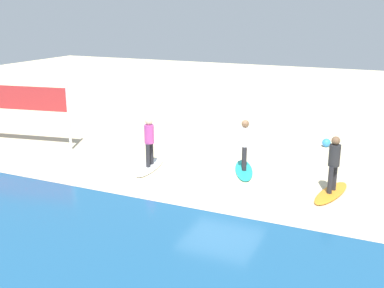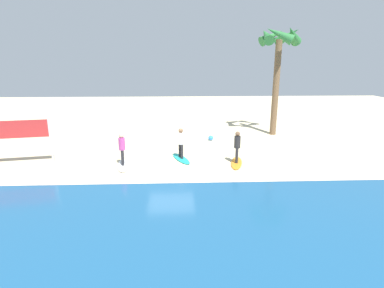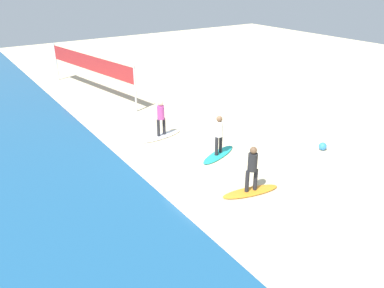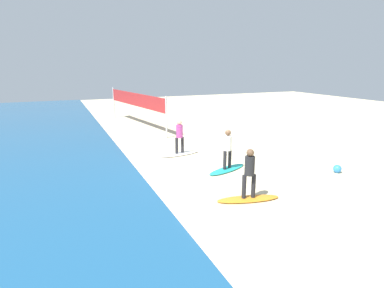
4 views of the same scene
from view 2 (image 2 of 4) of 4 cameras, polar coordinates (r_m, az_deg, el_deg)
ground_plane at (r=16.33m, az=-4.02°, el=-3.42°), size 60.00×60.00×0.00m
surfboard_orange at (r=16.24m, az=8.29°, el=-3.49°), size 0.99×2.17×0.09m
surfer_orange at (r=15.95m, az=8.43°, el=-0.12°), size 0.32×0.45×1.64m
surfboard_teal at (r=16.77m, az=-2.06°, el=-2.71°), size 1.27×2.16×0.09m
surfer_teal at (r=16.49m, az=-2.10°, el=0.56°), size 0.32×0.44×1.64m
surfboard_white at (r=16.12m, az=-12.72°, el=-3.86°), size 0.86×2.16×0.09m
surfer_white at (r=15.83m, az=-12.93°, el=-0.47°), size 0.32×0.46×1.64m
palm_tree at (r=22.54m, az=15.87°, el=16.88°), size 2.88×3.03×7.54m
beach_ball at (r=20.68m, az=3.52°, el=1.14°), size 0.33×0.33×0.33m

